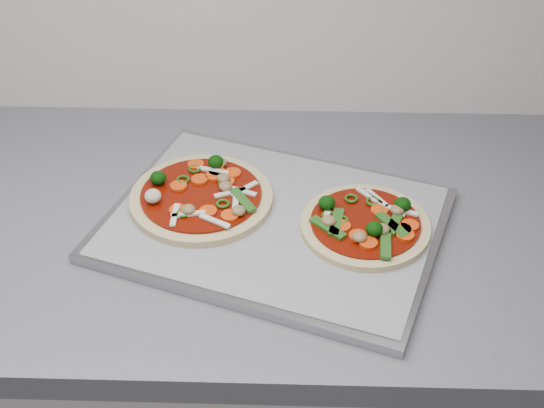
{
  "coord_description": "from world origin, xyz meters",
  "views": [
    {
      "loc": [
        0.44,
        0.45,
        1.6
      ],
      "look_at": [
        0.42,
        1.29,
        0.93
      ],
      "focal_mm": 50.0,
      "sensor_mm": 36.0,
      "label": 1
    }
  ],
  "objects": [
    {
      "name": "pizza_left",
      "position": [
        0.31,
        1.32,
        0.93
      ],
      "size": [
        0.23,
        0.23,
        0.04
      ],
      "rotation": [
        0.0,
        0.0,
        -0.13
      ],
      "color": "tan",
      "rests_on": "parchment"
    },
    {
      "name": "pizza_right",
      "position": [
        0.55,
        1.26,
        0.93
      ],
      "size": [
        0.21,
        0.21,
        0.03
      ],
      "rotation": [
        0.0,
        0.0,
        -0.16
      ],
      "color": "tan",
      "rests_on": "parchment"
    },
    {
      "name": "baking_tray",
      "position": [
        0.42,
        1.28,
        0.91
      ],
      "size": [
        0.55,
        0.47,
        0.01
      ],
      "primitive_type": "cube",
      "rotation": [
        0.0,
        0.0,
        -0.34
      ],
      "color": "#97969C",
      "rests_on": "countertop"
    },
    {
      "name": "parchment",
      "position": [
        0.42,
        1.28,
        0.92
      ],
      "size": [
        0.52,
        0.44,
        0.0
      ],
      "primitive_type": "cube",
      "rotation": [
        0.0,
        0.0,
        -0.33
      ],
      "color": "gray",
      "rests_on": "baking_tray"
    }
  ]
}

